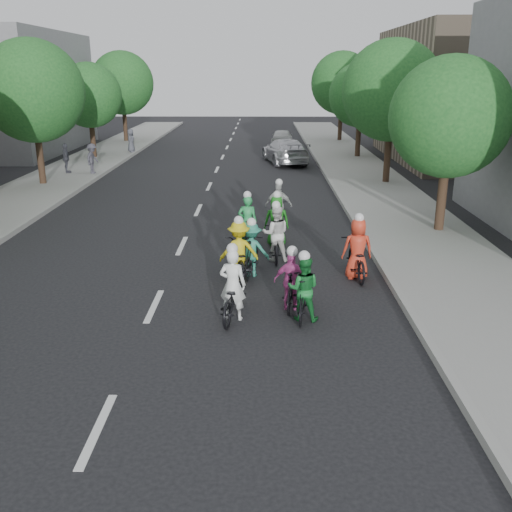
{
  "coord_description": "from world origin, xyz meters",
  "views": [
    {
      "loc": [
        2.61,
        -12.73,
        5.43
      ],
      "look_at": [
        2.46,
        0.87,
        1.0
      ],
      "focal_mm": 40.0,
      "sensor_mm": 36.0,
      "label": 1
    }
  ],
  "objects_px": {
    "cyclist_7": "(252,253)",
    "cyclist_9": "(277,225)",
    "cyclist_4": "(357,255)",
    "cyclist_8": "(279,211)",
    "cyclist_1": "(303,293)",
    "spectator_1": "(66,158)",
    "spectator_0": "(92,159)",
    "cyclist_0": "(233,293)",
    "spectator_2": "(131,141)",
    "cyclist_6": "(276,239)",
    "follow_car_trail": "(282,138)",
    "follow_car_lead": "(285,151)",
    "cyclist_3": "(291,285)",
    "cyclist_5": "(248,228)",
    "cyclist_2": "(239,256)"
  },
  "relations": [
    {
      "from": "cyclist_2",
      "to": "cyclist_9",
      "type": "relative_size",
      "value": 1.13
    },
    {
      "from": "cyclist_4",
      "to": "follow_car_trail",
      "type": "height_order",
      "value": "cyclist_4"
    },
    {
      "from": "cyclist_7",
      "to": "spectator_1",
      "type": "height_order",
      "value": "spectator_1"
    },
    {
      "from": "cyclist_3",
      "to": "cyclist_5",
      "type": "height_order",
      "value": "cyclist_5"
    },
    {
      "from": "cyclist_0",
      "to": "spectator_2",
      "type": "relative_size",
      "value": 1.31
    },
    {
      "from": "spectator_2",
      "to": "cyclist_4",
      "type": "bearing_deg",
      "value": -173.14
    },
    {
      "from": "cyclist_1",
      "to": "cyclist_3",
      "type": "xyz_separation_m",
      "value": [
        -0.24,
        0.59,
        -0.04
      ]
    },
    {
      "from": "cyclist_6",
      "to": "cyclist_3",
      "type": "bearing_deg",
      "value": 94.08
    },
    {
      "from": "cyclist_0",
      "to": "cyclist_2",
      "type": "height_order",
      "value": "cyclist_0"
    },
    {
      "from": "follow_car_trail",
      "to": "spectator_1",
      "type": "distance_m",
      "value": 17.63
    },
    {
      "from": "follow_car_lead",
      "to": "spectator_1",
      "type": "height_order",
      "value": "spectator_1"
    },
    {
      "from": "cyclist_4",
      "to": "follow_car_lead",
      "type": "height_order",
      "value": "cyclist_4"
    },
    {
      "from": "cyclist_9",
      "to": "spectator_2",
      "type": "bearing_deg",
      "value": -69.3
    },
    {
      "from": "cyclist_1",
      "to": "cyclist_6",
      "type": "bearing_deg",
      "value": -74.74
    },
    {
      "from": "cyclist_2",
      "to": "spectator_2",
      "type": "bearing_deg",
      "value": -79.6
    },
    {
      "from": "cyclist_6",
      "to": "cyclist_8",
      "type": "relative_size",
      "value": 1.02
    },
    {
      "from": "cyclist_7",
      "to": "spectator_1",
      "type": "bearing_deg",
      "value": -47.1
    },
    {
      "from": "follow_car_trail",
      "to": "spectator_1",
      "type": "bearing_deg",
      "value": 51.71
    },
    {
      "from": "cyclist_4",
      "to": "cyclist_8",
      "type": "height_order",
      "value": "cyclist_4"
    },
    {
      "from": "cyclist_5",
      "to": "spectator_2",
      "type": "height_order",
      "value": "cyclist_5"
    },
    {
      "from": "cyclist_3",
      "to": "cyclist_4",
      "type": "height_order",
      "value": "cyclist_4"
    },
    {
      "from": "cyclist_4",
      "to": "cyclist_6",
      "type": "bearing_deg",
      "value": -38.07
    },
    {
      "from": "follow_car_lead",
      "to": "cyclist_6",
      "type": "bearing_deg",
      "value": 75.5
    },
    {
      "from": "cyclist_8",
      "to": "spectator_2",
      "type": "distance_m",
      "value": 21.19
    },
    {
      "from": "spectator_0",
      "to": "cyclist_8",
      "type": "bearing_deg",
      "value": -126.13
    },
    {
      "from": "cyclist_6",
      "to": "cyclist_9",
      "type": "xyz_separation_m",
      "value": [
        0.06,
        1.54,
        0.02
      ]
    },
    {
      "from": "cyclist_0",
      "to": "cyclist_7",
      "type": "distance_m",
      "value": 2.9
    },
    {
      "from": "cyclist_1",
      "to": "cyclist_4",
      "type": "height_order",
      "value": "cyclist_4"
    },
    {
      "from": "cyclist_0",
      "to": "cyclist_4",
      "type": "xyz_separation_m",
      "value": [
        3.25,
        2.72,
        0.04
      ]
    },
    {
      "from": "cyclist_1",
      "to": "spectator_2",
      "type": "relative_size",
      "value": 1.15
    },
    {
      "from": "cyclist_1",
      "to": "cyclist_9",
      "type": "distance_m",
      "value": 5.83
    },
    {
      "from": "cyclist_0",
      "to": "spectator_0",
      "type": "distance_m",
      "value": 20.31
    },
    {
      "from": "cyclist_7",
      "to": "cyclist_8",
      "type": "relative_size",
      "value": 1.02
    },
    {
      "from": "cyclist_0",
      "to": "cyclist_9",
      "type": "bearing_deg",
      "value": -90.78
    },
    {
      "from": "cyclist_4",
      "to": "cyclist_9",
      "type": "distance_m",
      "value": 3.72
    },
    {
      "from": "cyclist_7",
      "to": "cyclist_9",
      "type": "relative_size",
      "value": 1.01
    },
    {
      "from": "cyclist_1",
      "to": "cyclist_5",
      "type": "relative_size",
      "value": 0.96
    },
    {
      "from": "cyclist_2",
      "to": "cyclist_8",
      "type": "distance_m",
      "value": 5.53
    },
    {
      "from": "follow_car_trail",
      "to": "cyclist_3",
      "type": "bearing_deg",
      "value": 93.41
    },
    {
      "from": "cyclist_2",
      "to": "follow_car_trail",
      "type": "distance_m",
      "value": 28.91
    },
    {
      "from": "cyclist_9",
      "to": "follow_car_lead",
      "type": "height_order",
      "value": "cyclist_9"
    },
    {
      "from": "spectator_0",
      "to": "spectator_2",
      "type": "xyz_separation_m",
      "value": [
        0.2,
        8.47,
        -0.03
      ]
    },
    {
      "from": "cyclist_8",
      "to": "cyclist_0",
      "type": "bearing_deg",
      "value": 88.56
    },
    {
      "from": "follow_car_lead",
      "to": "spectator_2",
      "type": "height_order",
      "value": "spectator_2"
    },
    {
      "from": "cyclist_5",
      "to": "spectator_1",
      "type": "height_order",
      "value": "cyclist_5"
    },
    {
      "from": "cyclist_5",
      "to": "follow_car_trail",
      "type": "xyz_separation_m",
      "value": [
        1.96,
        25.88,
        0.0
      ]
    },
    {
      "from": "cyclist_2",
      "to": "cyclist_7",
      "type": "xyz_separation_m",
      "value": [
        0.34,
        0.26,
        -0.01
      ]
    },
    {
      "from": "follow_car_trail",
      "to": "spectator_0",
      "type": "height_order",
      "value": "spectator_0"
    },
    {
      "from": "cyclist_8",
      "to": "spectator_2",
      "type": "bearing_deg",
      "value": -55.83
    },
    {
      "from": "cyclist_6",
      "to": "cyclist_9",
      "type": "distance_m",
      "value": 1.54
    }
  ]
}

